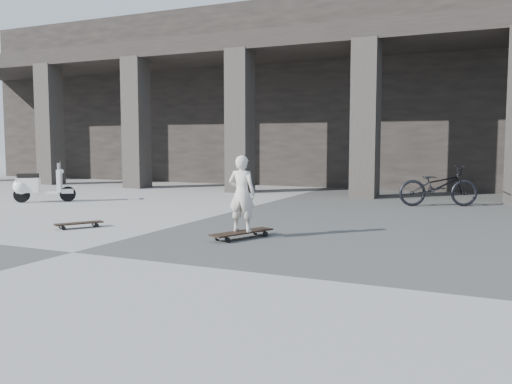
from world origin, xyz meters
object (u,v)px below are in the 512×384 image
at_px(child, 242,194).
at_px(scooter, 34,186).
at_px(longboard, 242,233).
at_px(bicycle, 438,186).
at_px(skateboard_spare, 79,224).

distance_m(child, scooter, 7.00).
relative_size(longboard, child, 0.96).
height_order(longboard, scooter, scooter).
distance_m(longboard, child, 0.58).
xyz_separation_m(longboard, child, (0.00, 0.00, 0.58)).
xyz_separation_m(child, bicycle, (2.17, 5.48, -0.21)).
bearing_deg(bicycle, skateboard_spare, 114.50).
bearing_deg(child, bicycle, -116.12).
bearing_deg(child, skateboard_spare, 0.41).
xyz_separation_m(longboard, skateboard_spare, (-2.89, -0.25, -0.01)).
xyz_separation_m(scooter, bicycle, (8.78, 3.18, 0.07)).
bearing_deg(bicycle, scooter, 85.92).
bearing_deg(child, longboard, 85.53).
bearing_deg(scooter, longboard, -54.49).
xyz_separation_m(longboard, scooter, (-6.60, 2.30, 0.30)).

